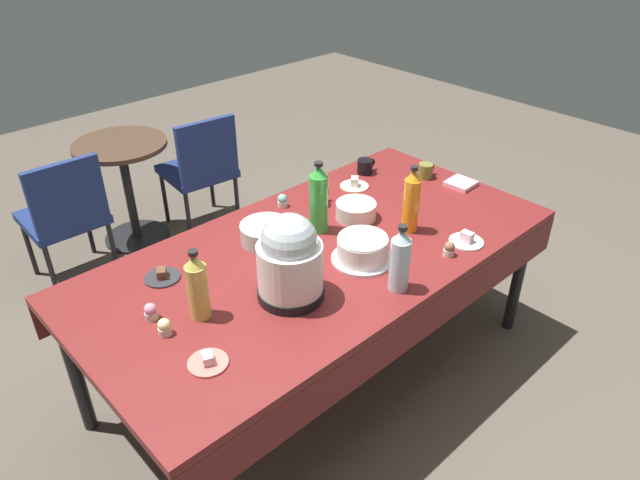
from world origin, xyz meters
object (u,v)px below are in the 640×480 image
object	(u,v)px
glass_salad_bowl	(266,233)
dessert_plate_cream	(354,185)
frosted_layer_cake	(362,250)
soda_bottle_orange_juice	(411,201)
dessert_plate_white	(466,240)
coffee_mug_black	(365,166)
ceramic_snack_bowl	(356,210)
soda_bottle_ginger_ale	(198,287)
cupcake_cocoa	(282,201)
round_cafe_table	(125,174)
slow_cooker	(290,260)
soda_bottle_water	(400,260)
cupcake_vanilla	(151,312)
coffee_mug_olive	(426,171)
dessert_plate_charcoal	(162,276)
maroon_chair_right	(201,166)
soda_bottle_lime_soda	(319,199)
cupcake_rose	(293,258)
maroon_chair_left	(65,212)
potluck_table	(320,261)
dessert_plate_coral	(208,362)
cupcake_mint	(449,249)
cupcake_berry	(165,327)

from	to	relation	value
glass_salad_bowl	dessert_plate_cream	size ratio (longest dim) A/B	1.54
frosted_layer_cake	soda_bottle_orange_juice	world-z (taller)	soda_bottle_orange_juice
dessert_plate_white	coffee_mug_black	distance (m)	0.84
ceramic_snack_bowl	soda_bottle_ginger_ale	distance (m)	0.98
cupcake_cocoa	round_cafe_table	size ratio (longest dim) A/B	0.09
slow_cooker	soda_bottle_water	bearing A→B (deg)	-35.98
ceramic_snack_bowl	soda_bottle_orange_juice	world-z (taller)	soda_bottle_orange_juice
cupcake_vanilla	coffee_mug_olive	world-z (taller)	coffee_mug_olive
frosted_layer_cake	dessert_plate_charcoal	world-z (taller)	frosted_layer_cake
soda_bottle_ginger_ale	maroon_chair_right	xyz separation A→B (m)	(1.04, 1.63, -0.39)
glass_salad_bowl	coffee_mug_black	world-z (taller)	glass_salad_bowl
dessert_plate_charcoal	dessert_plate_cream	bearing A→B (deg)	1.74
coffee_mug_olive	soda_bottle_lime_soda	bearing A→B (deg)	-179.50
soda_bottle_ginger_ale	cupcake_rose	bearing A→B (deg)	2.68
glass_salad_bowl	maroon_chair_right	bearing A→B (deg)	69.33
ceramic_snack_bowl	dessert_plate_charcoal	bearing A→B (deg)	168.11
soda_bottle_lime_soda	coffee_mug_olive	size ratio (longest dim) A/B	2.97
ceramic_snack_bowl	maroon_chair_left	world-z (taller)	maroon_chair_left
coffee_mug_olive	slow_cooker	bearing A→B (deg)	-166.14
cupcake_vanilla	coffee_mug_black	world-z (taller)	coffee_mug_black
dessert_plate_cream	soda_bottle_orange_juice	size ratio (longest dim) A/B	0.47
frosted_layer_cake	cupcake_cocoa	distance (m)	0.61
potluck_table	coffee_mug_black	xyz separation A→B (m)	(0.73, 0.41, 0.10)
soda_bottle_water	soda_bottle_lime_soda	bearing A→B (deg)	81.91
dessert_plate_coral	soda_bottle_water	bearing A→B (deg)	-11.30
potluck_table	maroon_chair_right	distance (m)	1.67
dessert_plate_white	ceramic_snack_bowl	bearing A→B (deg)	112.27
cupcake_cocoa	round_cafe_table	distance (m)	1.45
soda_bottle_water	cupcake_rose	bearing A→B (deg)	115.46
dessert_plate_white	coffee_mug_olive	distance (m)	0.68
glass_salad_bowl	cupcake_cocoa	distance (m)	0.33
frosted_layer_cake	maroon_chair_right	world-z (taller)	frosted_layer_cake
frosted_layer_cake	dessert_plate_white	xyz separation A→B (m)	(0.45, -0.23, -0.04)
ceramic_snack_bowl	cupcake_vanilla	world-z (taller)	ceramic_snack_bowl
potluck_table	cupcake_mint	distance (m)	0.58
coffee_mug_olive	maroon_chair_left	bearing A→B (deg)	135.27
ceramic_snack_bowl	dessert_plate_cream	distance (m)	0.33
cupcake_vanilla	potluck_table	bearing A→B (deg)	-6.21
potluck_table	dessert_plate_cream	bearing A→B (deg)	30.25
cupcake_rose	coffee_mug_olive	world-z (taller)	coffee_mug_olive
cupcake_berry	soda_bottle_water	bearing A→B (deg)	-25.42
cupcake_mint	cupcake_cocoa	bearing A→B (deg)	106.39
dessert_plate_charcoal	cupcake_berry	bearing A→B (deg)	-118.38
frosted_layer_cake	glass_salad_bowl	size ratio (longest dim) A/B	1.15
dessert_plate_cream	cupcake_vanilla	world-z (taller)	cupcake_vanilla
slow_cooker	soda_bottle_lime_soda	bearing A→B (deg)	34.84
glass_salad_bowl	maroon_chair_right	xyz separation A→B (m)	(0.52, 1.39, -0.30)
maroon_chair_left	maroon_chair_right	distance (m)	0.94
maroon_chair_right	dessert_plate_coral	bearing A→B (deg)	-121.97
glass_salad_bowl	soda_bottle_orange_juice	world-z (taller)	soda_bottle_orange_juice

